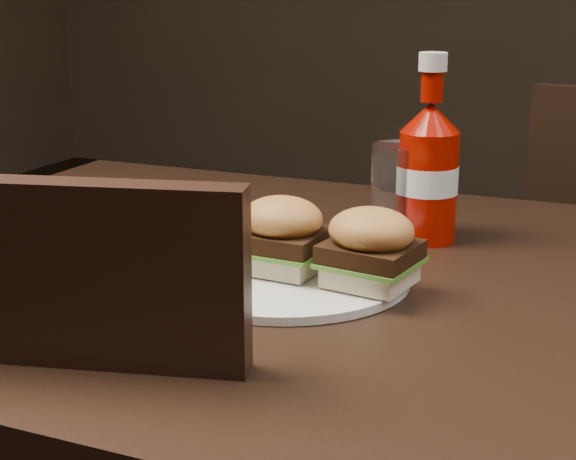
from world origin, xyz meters
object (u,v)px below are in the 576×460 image
at_px(dining_table, 356,294).
at_px(ketchup_bottle, 427,191).
at_px(tumbler, 401,192).
at_px(plate, 284,274).

distance_m(dining_table, ketchup_bottle, 0.18).
relative_size(ketchup_bottle, tumbler, 1.22).
height_order(plate, ketchup_bottle, ketchup_bottle).
height_order(dining_table, plate, plate).
bearing_deg(ketchup_bottle, dining_table, -101.74).
bearing_deg(plate, ketchup_bottle, 63.50).
xyz_separation_m(dining_table, ketchup_bottle, (0.03, 0.15, 0.08)).
distance_m(dining_table, plate, 0.08).
bearing_deg(ketchup_bottle, tumbler, 177.29).
bearing_deg(tumbler, ketchup_bottle, -2.71).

